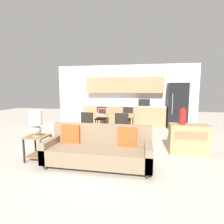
{
  "coord_description": "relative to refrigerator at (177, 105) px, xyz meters",
  "views": [
    {
      "loc": [
        0.91,
        -3.42,
        1.59
      ],
      "look_at": [
        -0.0,
        1.5,
        0.95
      ],
      "focal_mm": 28.0,
      "sensor_mm": 36.0,
      "label": 1
    }
  ],
  "objects": [
    {
      "name": "ground_plane",
      "position": [
        -2.26,
        -4.25,
        -0.93
      ],
      "size": [
        20.0,
        20.0,
        0.0
      ],
      "primitive_type": "plane",
      "color": "beige"
    },
    {
      "name": "dining_chair_far_left",
      "position": [
        -3.02,
        -1.0,
        -0.42
      ],
      "size": [
        0.43,
        0.43,
        0.91
      ],
      "rotation": [
        0.0,
        0.0,
        0.03
      ],
      "color": "black",
      "rests_on": "ground_plane"
    },
    {
      "name": "side_table",
      "position": [
        -3.68,
        -4.23,
        -0.55
      ],
      "size": [
        0.45,
        0.45,
        0.57
      ],
      "color": "olive",
      "rests_on": "ground_plane"
    },
    {
      "name": "dining_chair_far_right",
      "position": [
        -1.98,
        -0.94,
        -0.42
      ],
      "size": [
        0.43,
        0.43,
        0.91
      ],
      "rotation": [
        0.0,
        0.0,
        -0.02
      ],
      "color": "black",
      "rests_on": "ground_plane"
    },
    {
      "name": "dining_chair_near_right",
      "position": [
        -1.98,
        -2.56,
        -0.42
      ],
      "size": [
        0.44,
        0.44,
        0.91
      ],
      "rotation": [
        0.0,
        0.0,
        3.09
      ],
      "color": "black",
      "rests_on": "ground_plane"
    },
    {
      "name": "kitchen_counter",
      "position": [
        -2.24,
        0.08,
        -0.09
      ],
      "size": [
        3.64,
        0.65,
        2.15
      ],
      "color": "tan",
      "rests_on": "ground_plane"
    },
    {
      "name": "laptop",
      "position": [
        -2.8,
        -1.82,
        -0.15
      ],
      "size": [
        0.36,
        0.3,
        0.2
      ],
      "rotation": [
        0.0,
        0.0,
        -0.15
      ],
      "color": "#B7BABC",
      "rests_on": "dining_table"
    },
    {
      "name": "refrigerator",
      "position": [
        0.0,
        0.0,
        0.0
      ],
      "size": [
        0.79,
        0.7,
        1.87
      ],
      "color": "black",
      "rests_on": "ground_plane"
    },
    {
      "name": "couch",
      "position": [
        -2.27,
        -4.22,
        -0.6
      ],
      "size": [
        2.2,
        0.8,
        0.84
      ],
      "color": "#3D2D1E",
      "rests_on": "ground_plane"
    },
    {
      "name": "credenza",
      "position": [
        -0.26,
        -3.19,
        -0.56
      ],
      "size": [
        0.9,
        0.43,
        0.74
      ],
      "color": "tan",
      "rests_on": "ground_plane"
    },
    {
      "name": "wall_back",
      "position": [
        -2.26,
        0.38,
        0.42
      ],
      "size": [
        6.4,
        0.07,
        2.7
      ],
      "color": "silver",
      "rests_on": "ground_plane"
    },
    {
      "name": "table_lamp",
      "position": [
        -3.71,
        -4.23,
        -0.05
      ],
      "size": [
        0.28,
        0.28,
        0.57
      ],
      "color": "#B2A893",
      "rests_on": "side_table"
    },
    {
      "name": "vase",
      "position": [
        -0.42,
        -3.21,
        0.0
      ],
      "size": [
        0.16,
        0.16,
        0.41
      ],
      "color": "maroon",
      "rests_on": "credenza"
    },
    {
      "name": "dining_table",
      "position": [
        -2.5,
        -1.75,
        -0.26
      ],
      "size": [
        1.63,
        0.83,
        0.74
      ],
      "color": "tan",
      "rests_on": "ground_plane"
    },
    {
      "name": "dining_chair_near_left",
      "position": [
        -3.03,
        -2.56,
        -0.42
      ],
      "size": [
        0.47,
        0.47,
        0.91
      ],
      "rotation": [
        0.0,
        0.0,
        3.01
      ],
      "color": "black",
      "rests_on": "ground_plane"
    }
  ]
}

